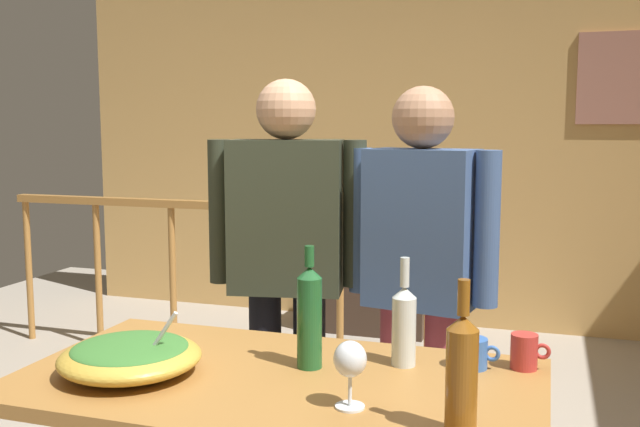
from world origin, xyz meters
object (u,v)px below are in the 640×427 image
Objects in this scene: wine_bottle_amber at (462,373)px; mug_red at (525,351)px; wine_bottle_clear at (404,323)px; person_standing_left at (287,252)px; serving_table at (277,402)px; mug_blue at (473,353)px; tv_console at (366,298)px; flat_screen_tv at (366,237)px; stair_railing at (281,262)px; wine_bottle_green at (309,316)px; wine_glass at (350,362)px; person_standing_right at (420,268)px; salad_bowl at (130,355)px; framed_picture at (617,78)px.

wine_bottle_amber reaches higher than mug_red.
wine_bottle_clear is 0.83m from person_standing_left.
mug_blue is at bearing 25.45° from serving_table.
wine_bottle_clear is (0.32, 0.21, 0.20)m from serving_table.
flat_screen_tv is (-0.00, -0.03, 0.46)m from tv_console.
stair_railing is 2.41m from mug_blue.
mug_red reaches higher than mug_blue.
mug_red is (0.12, 0.51, -0.10)m from wine_bottle_amber.
tv_console is 0.46m from flat_screen_tv.
wine_bottle_clear is at bearing 21.89° from wine_bottle_green.
wine_bottle_green is 0.22× the size of person_standing_left.
wine_bottle_green is at bearing 127.35° from wine_glass.
wine_glass reaches higher than mug_blue.
mug_red is at bearing 138.80° from person_standing_right.
salad_bowl is 3.55× the size of mug_red.
wine_bottle_amber reaches higher than stair_railing.
salad_bowl is 1.25× the size of wine_bottle_clear.
tv_console is 3.18m from mug_blue.
wine_bottle_clear is 0.19× the size of person_standing_left.
framed_picture is 3.64m from wine_bottle_green.
wine_bottle_amber is (0.48, -0.33, -0.01)m from wine_bottle_green.
tv_console is (-1.66, -0.29, -1.59)m from framed_picture.
framed_picture is 0.37× the size of person_standing_left.
framed_picture is at bearing 81.06° from wine_bottle_amber.
mug_blue is at bearing -70.11° from tv_console.
stair_railing is (-1.97, -1.25, -1.15)m from framed_picture.
salad_bowl is at bearing -87.68° from tv_console.
salad_bowl is at bearing -159.32° from mug_blue.
wine_bottle_amber is 2.92× the size of mug_blue.
mug_blue is at bearing 10.86° from wine_bottle_clear.
person_standing_left is at bearing 135.33° from wine_bottle_clear.
wine_glass is 0.30m from wine_bottle_amber.
stair_railing is at bearing 113.18° from wine_bottle_green.
mug_blue is 0.61m from person_standing_right.
serving_table is 4.07× the size of wine_bottle_green.
wine_bottle_green is at bearing -162.74° from mug_blue.
wine_glass is 1.52× the size of mug_red.
wine_bottle_green is 0.22× the size of person_standing_right.
flat_screen_tv is at bearing 103.60° from wine_glass.
person_standing_right is at bearing -71.31° from tv_console.
person_standing_left is at bearing 151.59° from mug_red.
mug_red is at bearing -67.38° from tv_console.
wine_bottle_amber is (0.54, -0.22, 0.22)m from serving_table.
wine_bottle_clear is at bearing 124.80° from person_standing_left.
stair_railing is 1.10m from tv_console.
wine_bottle_clear is at bearing 105.86° from person_standing_right.
wine_bottle_green is (0.06, 0.10, 0.23)m from serving_table.
mug_red is (0.34, 0.08, -0.07)m from wine_bottle_clear.
flat_screen_tv is 4.32× the size of mug_red.
stair_railing is 2.32m from wine_bottle_green.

